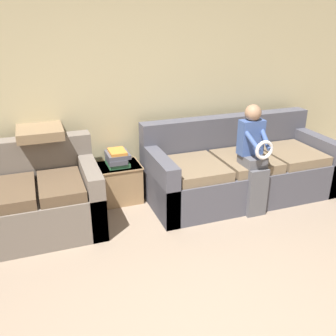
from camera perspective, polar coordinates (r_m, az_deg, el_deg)
The scene contains 7 objects.
wall_back at distance 4.48m, azimuth -6.86°, elevation 11.59°, with size 6.86×0.06×2.55m.
couch_main at distance 4.69m, azimuth 10.69°, elevation -0.25°, with size 2.27×0.97×0.93m.
couch_side at distance 4.12m, azimuth -22.23°, elevation -4.99°, with size 1.68×0.93×0.90m.
child_left_seated at distance 4.20m, azimuth 12.95°, elevation 2.00°, with size 0.27×0.38×1.22m.
side_shelf at distance 4.52m, azimuth -7.55°, elevation -2.18°, with size 0.53×0.41×0.46m.
book_stack at distance 4.41m, azimuth -7.76°, elevation 1.54°, with size 0.26×0.31×0.19m.
throw_pillow at distance 4.19m, azimuth -18.92°, elevation 5.17°, with size 0.47×0.47×0.10m.
Camera 1 is at (-1.00, -1.39, 2.12)m, focal length 40.00 mm.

